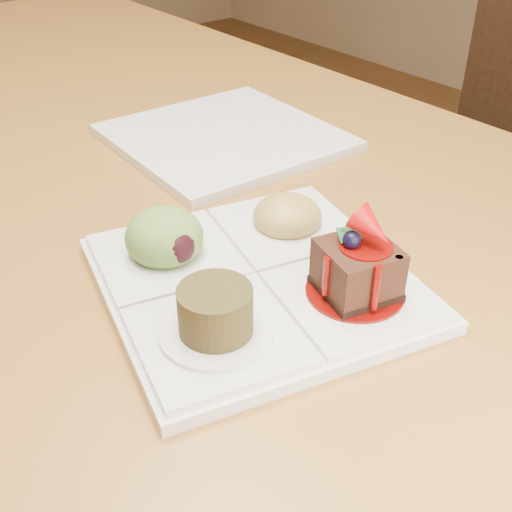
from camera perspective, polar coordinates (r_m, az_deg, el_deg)
ground at (r=1.37m, az=-11.10°, el=-20.70°), size 6.00×6.00×0.00m
dining_table at (r=0.92m, az=-15.68°, el=5.36°), size 1.00×1.80×0.75m
sampler_plate at (r=0.58m, az=-0.33°, el=-1.05°), size 0.32×0.32×0.10m
second_plate at (r=0.87m, az=-2.80°, el=10.50°), size 0.28×0.28×0.01m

